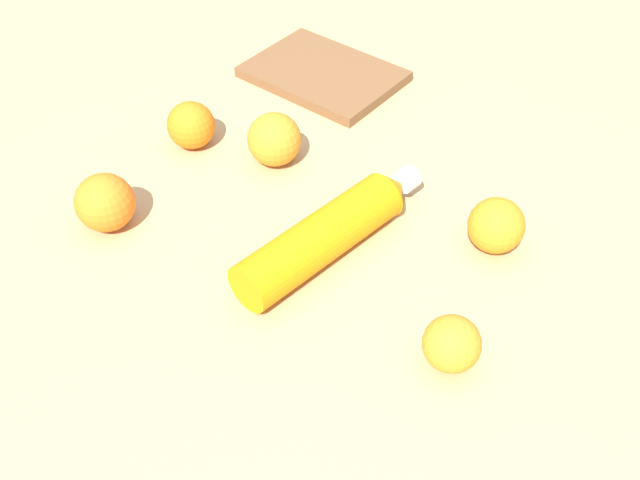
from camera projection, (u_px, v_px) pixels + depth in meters
name	position (u px, v px, depth m)	size (l,w,h in m)	color
ground_plane	(330.00, 244.00, 0.98)	(2.40, 2.40, 0.00)	tan
water_bottle	(332.00, 232.00, 0.95)	(0.14, 0.31, 0.07)	orange
orange_0	(496.00, 225.00, 0.96)	(0.07, 0.07, 0.07)	orange
orange_1	(105.00, 202.00, 0.98)	(0.08, 0.08, 0.08)	orange
orange_2	(452.00, 344.00, 0.82)	(0.07, 0.07, 0.07)	orange
orange_3	(274.00, 139.00, 1.09)	(0.08, 0.08, 0.08)	orange
orange_4	(191.00, 125.00, 1.12)	(0.07, 0.07, 0.07)	orange
cutting_board	(323.00, 74.00, 1.28)	(0.25, 0.18, 0.02)	brown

